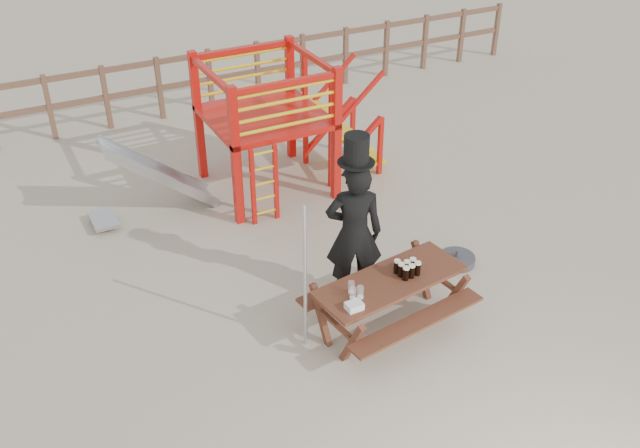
{
  "coord_description": "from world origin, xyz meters",
  "views": [
    {
      "loc": [
        -3.65,
        -5.65,
        5.55
      ],
      "look_at": [
        -0.31,
        0.8,
        0.99
      ],
      "focal_mm": 40.0,
      "sensor_mm": 36.0,
      "label": 1
    }
  ],
  "objects": [
    {
      "name": "parasol_base",
      "position": [
        1.59,
        0.47,
        0.06
      ],
      "size": [
        0.48,
        0.48,
        0.2
      ],
      "color": "#39393E",
      "rests_on": "ground"
    },
    {
      "name": "paper_bag",
      "position": [
        -0.56,
        -0.49,
        0.74
      ],
      "size": [
        0.18,
        0.14,
        0.08
      ],
      "primitive_type": "cube",
      "rotation": [
        0.0,
        0.0,
        0.02
      ],
      "color": "white",
      "rests_on": "picnic_table"
    },
    {
      "name": "man_with_hat",
      "position": [
        -0.02,
        0.48,
        1.0
      ],
      "size": [
        0.81,
        0.69,
        2.23
      ],
      "rotation": [
        0.0,
        0.0,
        2.73
      ],
      "color": "black",
      "rests_on": "ground"
    },
    {
      "name": "stout_pints",
      "position": [
        0.29,
        -0.23,
        0.78
      ],
      "size": [
        0.26,
        0.24,
        0.17
      ],
      "color": "black",
      "rests_on": "picnic_table"
    },
    {
      "name": "ground",
      "position": [
        0.0,
        0.0,
        0.0
      ],
      "size": [
        60.0,
        60.0,
        0.0
      ],
      "primitive_type": "plane",
      "color": "tan",
      "rests_on": "ground"
    },
    {
      "name": "metal_pole",
      "position": [
        -0.93,
        -0.04,
        0.93
      ],
      "size": [
        0.04,
        0.04,
        1.86
      ],
      "primitive_type": "cylinder",
      "color": "#B2B2B7",
      "rests_on": "ground"
    },
    {
      "name": "picnic_table",
      "position": [
        0.07,
        -0.21,
        0.44
      ],
      "size": [
        1.95,
        1.47,
        0.7
      ],
      "rotation": [
        0.0,
        0.0,
        0.13
      ],
      "color": "brown",
      "rests_on": "ground"
    },
    {
      "name": "playground_fort",
      "position": [
        0.12,
        3.58,
        1.07
      ],
      "size": [
        4.71,
        1.84,
        2.1
      ],
      "color": "red",
      "rests_on": "ground"
    },
    {
      "name": "empty_glasses",
      "position": [
        -0.45,
        -0.3,
        0.77
      ],
      "size": [
        0.16,
        0.2,
        0.15
      ],
      "color": "silver",
      "rests_on": "picnic_table"
    },
    {
      "name": "back_fence",
      "position": [
        0.0,
        7.0,
        0.74
      ],
      "size": [
        15.09,
        0.09,
        1.2
      ],
      "color": "brown",
      "rests_on": "ground"
    }
  ]
}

